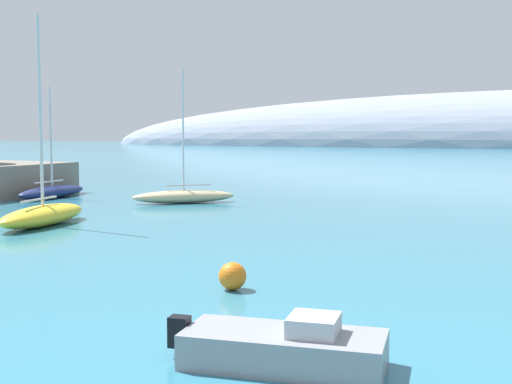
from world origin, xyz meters
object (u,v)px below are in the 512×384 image
(sailboat_yellow_outer_mooring, at_px, (43,214))
(sailboat_sand_end_of_line, at_px, (184,196))
(sailboat_navy_mid_mooring, at_px, (52,191))
(motorboat_grey_foreground, at_px, (284,347))
(mooring_buoy_orange, at_px, (232,276))

(sailboat_yellow_outer_mooring, height_order, sailboat_sand_end_of_line, sailboat_yellow_outer_mooring)
(sailboat_navy_mid_mooring, distance_m, sailboat_sand_end_of_line, 11.06)
(sailboat_yellow_outer_mooring, bearing_deg, sailboat_navy_mid_mooring, 30.06)
(sailboat_sand_end_of_line, relative_size, motorboat_grey_foreground, 1.96)
(sailboat_yellow_outer_mooring, xyz_separation_m, mooring_buoy_orange, (15.73, -8.84, -0.20))
(sailboat_sand_end_of_line, distance_m, mooring_buoy_orange, 26.31)
(sailboat_navy_mid_mooring, xyz_separation_m, motorboat_grey_foreground, (29.92, -26.62, -0.09))
(sailboat_sand_end_of_line, bearing_deg, sailboat_yellow_outer_mooring, 44.81)
(sailboat_yellow_outer_mooring, distance_m, motorboat_grey_foreground, 24.62)
(mooring_buoy_orange, bearing_deg, sailboat_sand_end_of_line, 124.19)
(sailboat_yellow_outer_mooring, relative_size, motorboat_grey_foreground, 2.30)
(sailboat_yellow_outer_mooring, xyz_separation_m, motorboat_grey_foreground, (19.84, -14.57, -0.22))
(sailboat_sand_end_of_line, relative_size, mooring_buoy_orange, 10.71)
(sailboat_yellow_outer_mooring, distance_m, sailboat_sand_end_of_line, 12.96)
(sailboat_navy_mid_mooring, height_order, sailboat_sand_end_of_line, sailboat_sand_end_of_line)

